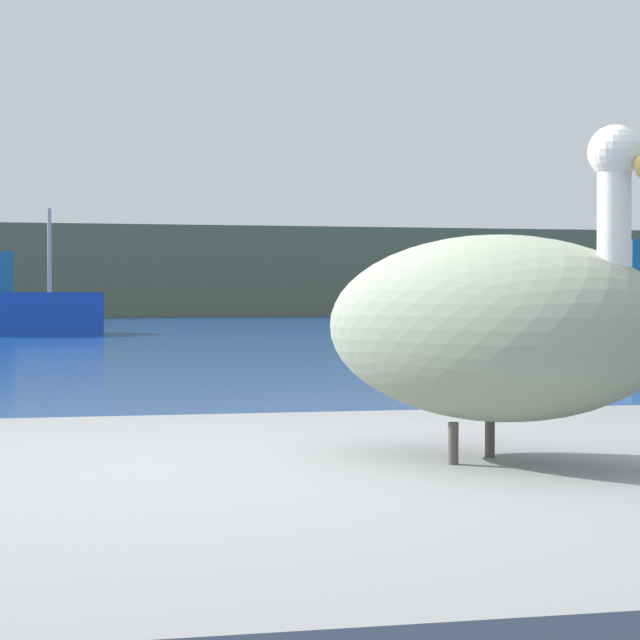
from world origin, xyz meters
TOP-DOWN VIEW (x-y plane):
  - hillside_backdrop at (0.00, 66.37)m, footprint 140.00×10.02m
  - pier_dock at (0.81, -0.12)m, footprint 3.58×3.07m
  - pelican at (0.81, -0.13)m, footprint 1.12×1.34m

SIDE VIEW (x-z plane):
  - pier_dock at x=0.81m, z-range 0.00..0.67m
  - pelican at x=0.81m, z-range 0.60..1.55m
  - hillside_backdrop at x=0.00m, z-range 0.00..5.22m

